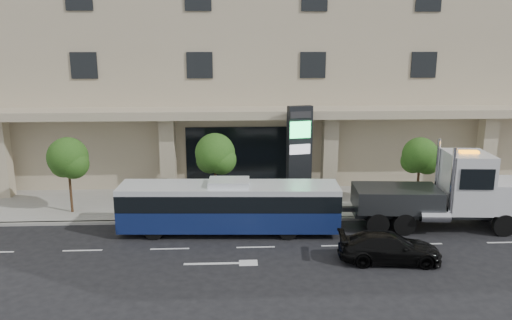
{
  "coord_description": "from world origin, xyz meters",
  "views": [
    {
      "loc": [
        -1.02,
        -23.27,
        9.3
      ],
      "look_at": [
        0.18,
        2.0,
        3.38
      ],
      "focal_mm": 35.0,
      "sensor_mm": 36.0,
      "label": 1
    }
  ],
  "objects_px": {
    "city_bus": "(229,206)",
    "tow_truck": "(448,194)",
    "signage_pylon": "(299,154)",
    "black_sedan": "(389,247)"
  },
  "relations": [
    {
      "from": "tow_truck",
      "to": "black_sedan",
      "type": "xyz_separation_m",
      "value": [
        -4.16,
        -3.91,
        -1.2
      ]
    },
    {
      "from": "black_sedan",
      "to": "signage_pylon",
      "type": "height_order",
      "value": "signage_pylon"
    },
    {
      "from": "tow_truck",
      "to": "black_sedan",
      "type": "relative_size",
      "value": 2.23
    },
    {
      "from": "city_bus",
      "to": "tow_truck",
      "type": "xyz_separation_m",
      "value": [
        11.15,
        0.12,
        0.44
      ]
    },
    {
      "from": "tow_truck",
      "to": "black_sedan",
      "type": "distance_m",
      "value": 5.83
    },
    {
      "from": "tow_truck",
      "to": "city_bus",
      "type": "bearing_deg",
      "value": -175.09
    },
    {
      "from": "city_bus",
      "to": "tow_truck",
      "type": "height_order",
      "value": "tow_truck"
    },
    {
      "from": "tow_truck",
      "to": "signage_pylon",
      "type": "bearing_deg",
      "value": 153.3
    },
    {
      "from": "city_bus",
      "to": "signage_pylon",
      "type": "xyz_separation_m",
      "value": [
        4.07,
        4.37,
        1.64
      ]
    },
    {
      "from": "city_bus",
      "to": "signage_pylon",
      "type": "distance_m",
      "value": 6.19
    }
  ]
}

